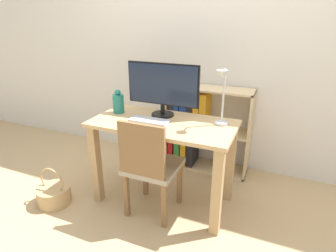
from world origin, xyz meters
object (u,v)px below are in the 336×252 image
Objects in this scene: monitor at (163,86)px; desk_lamp at (222,93)px; vase at (118,103)px; basket at (54,194)px; bookshelf at (194,128)px; keyboard at (149,121)px; chair at (150,165)px.

monitor is 0.51m from desk_lamp.
vase is at bearing -179.46° from desk_lamp.
monitor reaches higher than basket.
monitor is at bearing -101.39° from bookshelf.
chair reaches higher than keyboard.
keyboard is 1.56× the size of vase.
bookshelf is 1.46m from basket.
monitor reaches higher than desk_lamp.
bookshelf is at bearing 51.26° from basket.
monitor is 0.42m from vase.
vase is (-0.38, -0.08, -0.16)m from monitor.
vase is at bearing 142.28° from chair.
desk_lamp is 1.65m from basket.
keyboard is at bearing -15.73° from vase.
chair is 0.91m from bookshelf.
chair is (0.05, -0.36, -0.53)m from monitor.
keyboard is 0.94× the size of basket.
chair is (-0.45, -0.29, -0.55)m from desk_lamp.
keyboard is 0.81m from bookshelf.
bookshelf is (0.15, 0.73, -0.31)m from keyboard.
bookshelf is 2.56× the size of basket.
bookshelf is at bearing 52.11° from vase.
vase is 0.24× the size of bookshelf.
basket is (-0.89, -1.11, -0.34)m from bookshelf.
keyboard is at bearing -101.53° from bookshelf.
bookshelf is at bearing 78.47° from keyboard.
monitor is 1.42× the size of desk_lamp.
bookshelf is (0.11, 0.55, -0.55)m from monitor.
monitor is at bearing 12.16° from vase.
monitor is 0.30m from keyboard.
desk_lamp reaches higher than chair.
chair is (0.09, -0.18, -0.29)m from keyboard.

